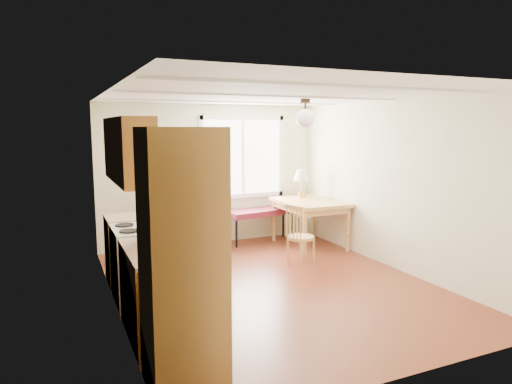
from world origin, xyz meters
TOP-DOWN VIEW (x-y plane):
  - room_shell at (0.00, 0.00)m, footprint 4.60×5.60m
  - kitchen_run at (-1.72, -0.63)m, footprint 0.65×3.40m
  - window_unit at (0.60, 2.47)m, footprint 1.64×0.05m
  - pendant_light at (0.70, 0.40)m, footprint 0.26×0.26m
  - refrigerator at (-0.27, 2.12)m, footprint 0.75×0.75m
  - bench at (0.84, 2.18)m, footprint 1.39×0.69m
  - dining_table at (1.50, 1.57)m, footprint 1.00×1.32m
  - chair at (0.74, 0.66)m, footprint 0.44×0.44m
  - table_lamp at (1.53, 1.93)m, footprint 0.30×0.30m
  - coffee_maker at (-1.72, -0.73)m, footprint 0.20×0.26m
  - kettle at (-1.75, -0.48)m, footprint 0.12×0.12m

SIDE VIEW (x-z plane):
  - chair at x=0.74m, z-range 0.06..0.99m
  - bench at x=0.84m, z-range 0.24..0.85m
  - dining_table at x=1.50m, z-range 0.30..1.12m
  - refrigerator at x=-0.27m, z-range 0.00..1.64m
  - kitchen_run at x=-1.72m, z-range -0.26..1.94m
  - kettle at x=-1.75m, z-range 0.88..1.10m
  - coffee_maker at x=-1.72m, z-range 0.85..1.23m
  - table_lamp at x=1.53m, z-range 0.93..1.44m
  - room_shell at x=0.00m, z-range -0.06..2.56m
  - window_unit at x=0.60m, z-range 0.79..2.31m
  - pendant_light at x=0.70m, z-range 2.04..2.44m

